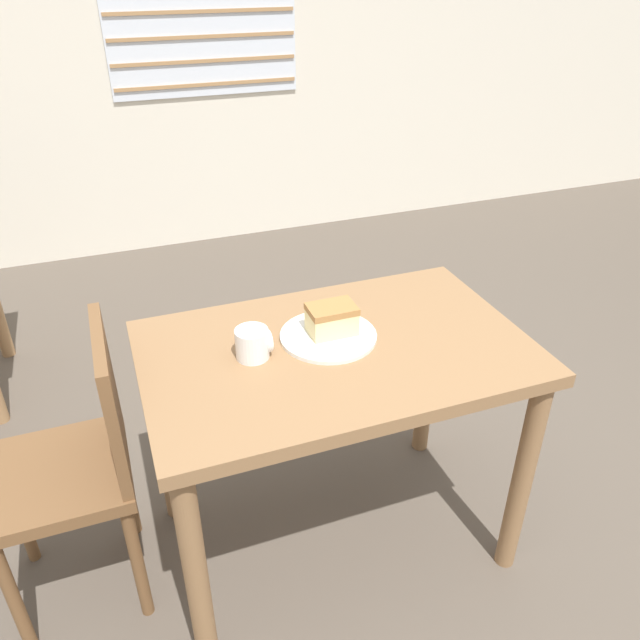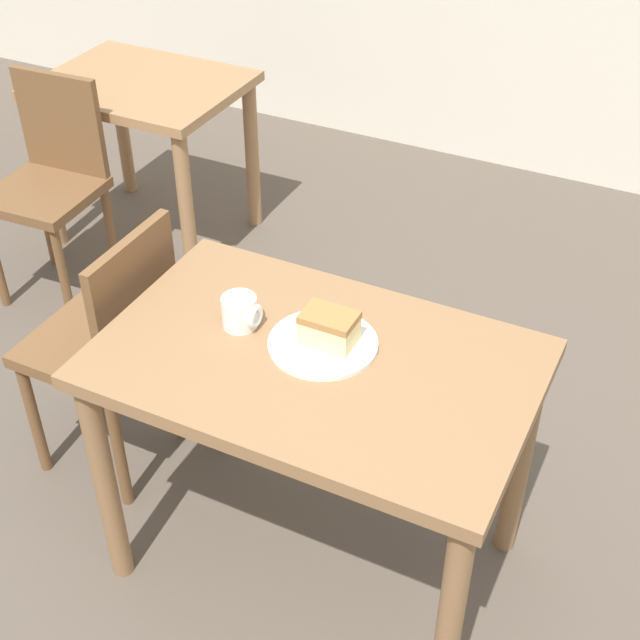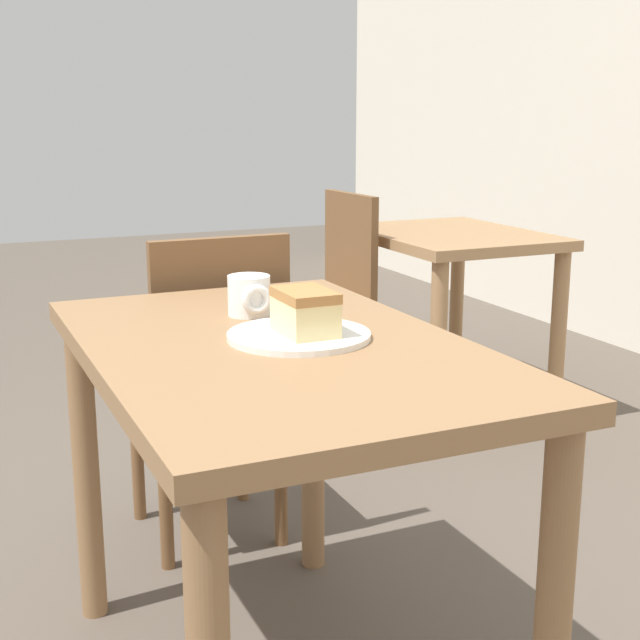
# 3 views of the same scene
# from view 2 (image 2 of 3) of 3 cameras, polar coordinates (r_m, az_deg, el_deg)

# --- Properties ---
(dining_table_near) EXTENTS (1.06, 0.67, 0.76)m
(dining_table_near) POSITION_cam_2_polar(r_m,az_deg,el_deg) (2.23, -0.27, -4.80)
(dining_table_near) COLOR olive
(dining_table_near) RESTS_ON ground_plane
(dining_table_far) EXTENTS (0.80, 0.62, 0.72)m
(dining_table_far) POSITION_cam_2_polar(r_m,az_deg,el_deg) (3.85, -11.15, 12.91)
(dining_table_far) COLOR #9E754C
(dining_table_far) RESTS_ON ground_plane
(chair_near_window) EXTENTS (0.38, 0.38, 0.87)m
(chair_near_window) POSITION_cam_2_polar(r_m,az_deg,el_deg) (2.70, -13.21, -1.32)
(chair_near_window) COLOR brown
(chair_near_window) RESTS_ON ground_plane
(chair_far_corner) EXTENTS (0.40, 0.40, 0.87)m
(chair_far_corner) POSITION_cam_2_polar(r_m,az_deg,el_deg) (3.61, -16.83, 8.61)
(chair_far_corner) COLOR brown
(chair_far_corner) RESTS_ON ground_plane
(plate) EXTENTS (0.27, 0.27, 0.01)m
(plate) POSITION_cam_2_polar(r_m,az_deg,el_deg) (2.18, 0.19, -1.52)
(plate) COLOR white
(plate) RESTS_ON dining_table_near
(cake_slice) EXTENTS (0.13, 0.09, 0.08)m
(cake_slice) POSITION_cam_2_polar(r_m,az_deg,el_deg) (2.15, 0.59, -0.50)
(cake_slice) COLOR beige
(cake_slice) RESTS_ON plate
(coffee_mug) EXTENTS (0.10, 0.09, 0.08)m
(coffee_mug) POSITION_cam_2_polar(r_m,az_deg,el_deg) (2.23, -5.09, 0.50)
(coffee_mug) COLOR white
(coffee_mug) RESTS_ON dining_table_near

